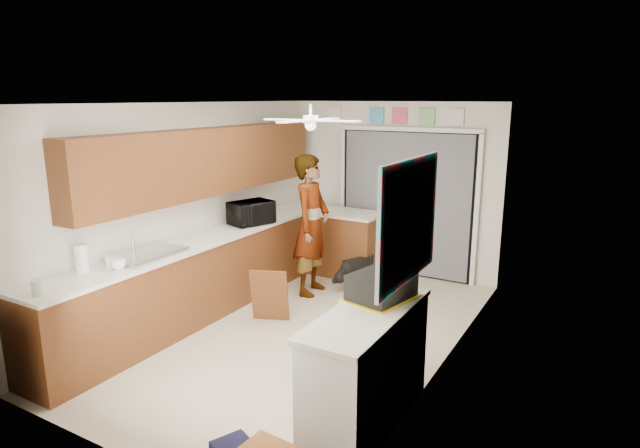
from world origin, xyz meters
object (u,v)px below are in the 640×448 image
at_px(man, 312,225).
at_px(suitcase, 382,286).
at_px(paper_towel_roll, 81,258).
at_px(dog, 358,271).
at_px(microwave, 251,213).
at_px(cup, 118,264).

bearing_deg(man, suitcase, -144.86).
height_order(paper_towel_roll, man, man).
height_order(suitcase, dog, suitcase).
height_order(paper_towel_roll, suitcase, paper_towel_roll).
xyz_separation_m(microwave, paper_towel_roll, (-0.19, -2.39, -0.01)).
distance_m(microwave, cup, 2.17).
bearing_deg(cup, suitcase, 12.80).
height_order(cup, paper_towel_roll, paper_towel_roll).
relative_size(suitcase, dog, 0.88).
relative_size(paper_towel_roll, man, 0.15).
bearing_deg(paper_towel_roll, dog, 67.48).
relative_size(paper_towel_roll, dog, 0.46).
xyz_separation_m(microwave, man, (0.69, 0.38, -0.16)).
relative_size(cup, man, 0.08).
bearing_deg(dog, man, -111.68).
relative_size(microwave, dog, 0.93).
bearing_deg(cup, microwave, 91.10).
bearing_deg(microwave, dog, -35.64).
bearing_deg(microwave, suitcase, -104.34).
distance_m(cup, dog, 3.30).
bearing_deg(paper_towel_roll, microwave, 85.35).
distance_m(microwave, suitcase, 3.00).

